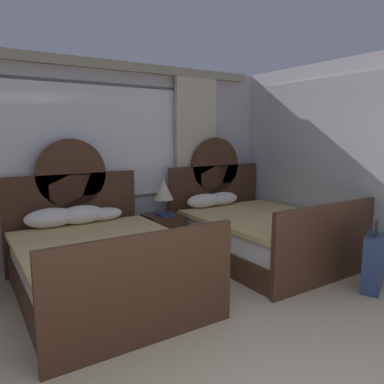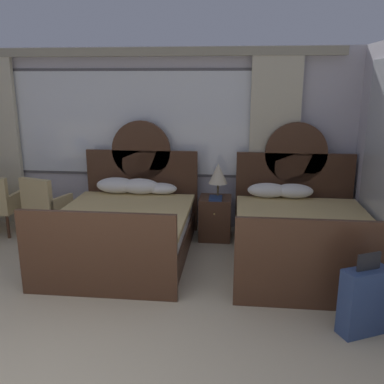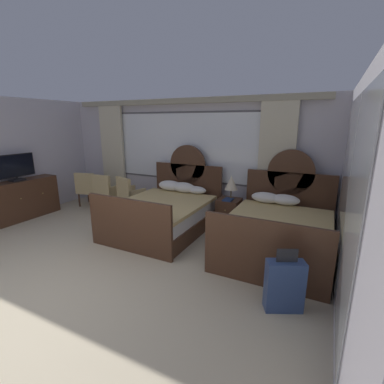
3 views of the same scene
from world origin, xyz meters
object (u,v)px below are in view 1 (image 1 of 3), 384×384
Objects in this scene: nightstand_between_beds at (162,236)px; table_lamp_on_nightstand at (164,190)px; suitcase_on_floor at (373,262)px; bed_near_window at (100,262)px; book_on_nightstand at (166,215)px; bed_near_mirror at (258,232)px.

nightstand_between_beds is 0.65m from table_lamp_on_nightstand.
suitcase_on_floor reaches higher than nightstand_between_beds.
book_on_nightstand is at bearing 28.73° from bed_near_window.
table_lamp_on_nightstand reaches higher than book_on_nightstand.
book_on_nightstand is 0.33× the size of suitcase_on_floor.
suitcase_on_floor is at bearing -57.40° from table_lamp_on_nightstand.
bed_near_window is 3.60× the size of nightstand_between_beds.
suitcase_on_floor is (1.46, -2.23, 0.01)m from nightstand_between_beds.
suitcase_on_floor is at bearing -55.85° from book_on_nightstand.
bed_near_window is at bearing -147.71° from nightstand_between_beds.
book_on_nightstand is (-0.02, -0.09, -0.33)m from table_lamp_on_nightstand.
book_on_nightstand is (0.01, -0.09, 0.32)m from nightstand_between_beds.
bed_near_window reaches higher than suitcase_on_floor.
table_lamp_on_nightstand is 0.64× the size of suitcase_on_floor.
bed_near_mirror is 1.54m from suitcase_on_floor.
bed_near_mirror is at bearing -29.73° from book_on_nightstand.
book_on_nightstand is at bearing -105.25° from table_lamp_on_nightstand.
bed_near_window is at bearing -148.43° from table_lamp_on_nightstand.
table_lamp_on_nightstand is 0.34m from book_on_nightstand.
bed_near_mirror is at bearing -0.30° from bed_near_window.
bed_near_window is 3.00m from suitcase_on_floor.
bed_near_mirror reaches higher than book_on_nightstand.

